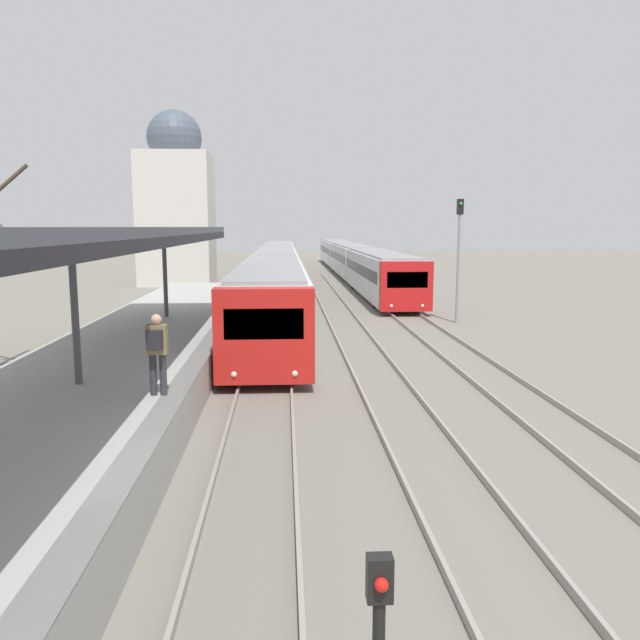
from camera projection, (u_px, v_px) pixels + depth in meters
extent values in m
cube|color=#4C515B|center=(70.00, 232.00, 13.12)|extent=(4.00, 25.65, 0.20)
cube|color=black|center=(165.00, 242.00, 13.26)|extent=(0.08, 25.65, 0.24)
cylinder|color=#47474C|center=(75.00, 311.00, 13.37)|extent=(0.16, 0.16, 3.19)
cylinder|color=#47474C|center=(165.00, 275.00, 23.50)|extent=(0.16, 0.16, 3.19)
cylinder|color=#2D2D33|center=(153.00, 375.00, 12.62)|extent=(0.14, 0.14, 0.85)
cylinder|color=#2D2D33|center=(163.00, 375.00, 12.63)|extent=(0.14, 0.14, 0.85)
cube|color=olive|center=(157.00, 339.00, 12.52)|extent=(0.40, 0.22, 0.60)
sphere|color=tan|center=(156.00, 320.00, 12.46)|extent=(0.22, 0.22, 0.22)
cube|color=#232328|center=(155.00, 340.00, 12.32)|extent=(0.30, 0.18, 0.40)
cube|color=red|center=(264.00, 335.00, 16.73)|extent=(2.69, 0.70, 2.56)
cube|color=black|center=(264.00, 324.00, 16.35)|extent=(2.10, 0.04, 0.82)
sphere|color=#EFEACC|center=(234.00, 374.00, 16.49)|extent=(0.16, 0.16, 0.16)
sphere|color=#EFEACC|center=(295.00, 374.00, 16.59)|extent=(0.16, 0.16, 0.16)
cube|color=silver|center=(271.00, 298.00, 25.41)|extent=(2.69, 16.89, 2.56)
cube|color=gray|center=(271.00, 265.00, 25.22)|extent=(2.37, 16.55, 0.12)
cube|color=black|center=(271.00, 291.00, 25.37)|extent=(2.71, 15.54, 0.67)
cylinder|color=black|center=(233.00, 355.00, 20.11)|extent=(0.12, 0.70, 0.70)
cylinder|color=black|center=(303.00, 354.00, 20.24)|extent=(0.12, 0.70, 0.70)
cylinder|color=black|center=(251.00, 310.00, 30.95)|extent=(0.12, 0.70, 0.70)
cylinder|color=black|center=(297.00, 310.00, 31.08)|extent=(0.12, 0.70, 0.70)
cube|color=silver|center=(276.00, 270.00, 42.44)|extent=(2.69, 16.89, 2.56)
cube|color=gray|center=(276.00, 250.00, 42.24)|extent=(2.37, 16.55, 0.12)
cube|color=black|center=(276.00, 265.00, 42.40)|extent=(2.71, 15.54, 0.67)
cylinder|color=black|center=(256.00, 296.00, 37.13)|extent=(0.12, 0.70, 0.70)
cylinder|color=black|center=(295.00, 296.00, 37.26)|extent=(0.12, 0.70, 0.70)
cylinder|color=black|center=(263.00, 280.00, 47.97)|extent=(0.12, 0.70, 0.70)
cylinder|color=black|center=(292.00, 280.00, 48.10)|extent=(0.12, 0.70, 0.70)
cube|color=silver|center=(279.00, 257.00, 59.46)|extent=(2.69, 16.89, 2.56)
cube|color=gray|center=(278.00, 243.00, 59.26)|extent=(2.37, 16.55, 0.12)
cube|color=black|center=(279.00, 254.00, 59.42)|extent=(2.71, 15.54, 0.67)
cylinder|color=black|center=(265.00, 274.00, 54.16)|extent=(0.12, 0.70, 0.70)
cylinder|color=black|center=(291.00, 274.00, 54.28)|extent=(0.12, 0.70, 0.70)
cylinder|color=black|center=(268.00, 266.00, 65.00)|extent=(0.12, 0.70, 0.70)
cylinder|color=black|center=(290.00, 266.00, 65.12)|extent=(0.12, 0.70, 0.70)
cube|color=red|center=(406.00, 286.00, 31.02)|extent=(2.60, 0.70, 2.48)
cube|color=black|center=(407.00, 280.00, 30.64)|extent=(2.03, 0.04, 0.79)
sphere|color=#EFEACC|center=(391.00, 306.00, 30.78)|extent=(0.16, 0.16, 0.16)
sphere|color=#EFEACC|center=(423.00, 306.00, 30.87)|extent=(0.16, 0.16, 0.16)
cube|color=silver|center=(379.00, 273.00, 39.69)|extent=(2.60, 16.86, 2.48)
cube|color=gray|center=(380.00, 253.00, 39.50)|extent=(2.29, 16.52, 0.12)
cube|color=black|center=(379.00, 269.00, 39.65)|extent=(2.62, 15.51, 0.64)
cylinder|color=black|center=(374.00, 302.00, 34.39)|extent=(0.12, 0.70, 0.70)
cylinder|color=black|center=(414.00, 301.00, 34.51)|extent=(0.12, 0.70, 0.70)
cylinder|color=black|center=(353.00, 284.00, 45.21)|extent=(0.12, 0.70, 0.70)
cylinder|color=black|center=(383.00, 284.00, 45.34)|extent=(0.12, 0.70, 0.70)
cube|color=silver|center=(351.00, 259.00, 56.68)|extent=(2.60, 16.86, 2.48)
cube|color=gray|center=(351.00, 245.00, 56.49)|extent=(2.29, 16.52, 0.12)
cube|color=black|center=(351.00, 256.00, 56.64)|extent=(2.62, 15.51, 0.64)
cylinder|color=black|center=(344.00, 277.00, 51.38)|extent=(0.12, 0.70, 0.70)
cylinder|color=black|center=(371.00, 277.00, 51.51)|extent=(0.12, 0.70, 0.70)
cylinder|color=black|center=(334.00, 268.00, 62.20)|extent=(0.12, 0.70, 0.70)
cylinder|color=black|center=(356.00, 268.00, 62.33)|extent=(0.12, 0.70, 0.70)
cube|color=silver|center=(335.00, 252.00, 73.68)|extent=(2.60, 16.86, 2.48)
cube|color=gray|center=(335.00, 241.00, 73.49)|extent=(2.29, 16.52, 0.12)
cube|color=black|center=(335.00, 250.00, 73.64)|extent=(2.62, 15.51, 0.64)
cylinder|color=black|center=(329.00, 264.00, 68.38)|extent=(0.12, 0.70, 0.70)
cylinder|color=black|center=(349.00, 264.00, 68.50)|extent=(0.12, 0.70, 0.70)
cylinder|color=black|center=(323.00, 259.00, 79.20)|extent=(0.12, 0.70, 0.70)
cylinder|color=black|center=(341.00, 259.00, 79.32)|extent=(0.12, 0.70, 0.70)
cube|color=black|center=(380.00, 578.00, 4.72)|extent=(0.20, 0.14, 0.36)
sphere|color=red|center=(381.00, 585.00, 4.63)|extent=(0.11, 0.11, 0.11)
cylinder|color=gray|center=(458.00, 262.00, 28.69)|extent=(0.14, 0.14, 5.69)
cube|color=black|center=(460.00, 207.00, 28.32)|extent=(0.28, 0.20, 0.70)
sphere|color=green|center=(461.00, 204.00, 28.18)|extent=(0.14, 0.14, 0.14)
cube|color=silver|center=(177.00, 220.00, 48.07)|extent=(5.36, 5.36, 9.98)
sphere|color=#4C5666|center=(174.00, 138.00, 47.16)|extent=(4.12, 4.12, 4.12)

